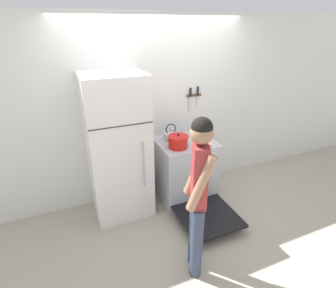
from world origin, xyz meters
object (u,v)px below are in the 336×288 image
at_px(refrigerator, 118,149).
at_px(person, 198,192).
at_px(dutch_oven_pot, 178,142).
at_px(stove_range, 186,170).
at_px(utensil_jar, 194,130).
at_px(tea_kettle, 171,135).

height_order(refrigerator, person, refrigerator).
height_order(refrigerator, dutch_oven_pot, refrigerator).
bearing_deg(stove_range, utensil_jar, 42.29).
bearing_deg(stove_range, dutch_oven_pot, -151.08).
relative_size(refrigerator, tea_kettle, 7.57).
bearing_deg(utensil_jar, dutch_oven_pot, -143.47).
height_order(dutch_oven_pot, tea_kettle, tea_kettle).
relative_size(tea_kettle, person, 0.15).
relative_size(refrigerator, utensil_jar, 7.18).
distance_m(tea_kettle, utensil_jar, 0.37).
height_order(refrigerator, tea_kettle, refrigerator).
relative_size(stove_range, utensil_jar, 5.32).
distance_m(stove_range, utensil_jar, 0.60).
distance_m(dutch_oven_pot, person, 1.14).
relative_size(dutch_oven_pot, utensil_jar, 1.18).
distance_m(refrigerator, utensil_jar, 1.15).
xyz_separation_m(refrigerator, dutch_oven_pot, (0.76, -0.17, 0.03)).
bearing_deg(person, refrigerator, 41.39).
xyz_separation_m(dutch_oven_pot, utensil_jar, (0.38, 0.28, -0.00)).
bearing_deg(dutch_oven_pot, tea_kettle, 87.08).
bearing_deg(dutch_oven_pot, stove_range, 28.92).
relative_size(refrigerator, stove_range, 1.35).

